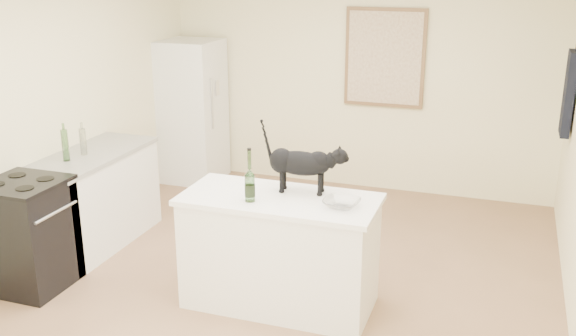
{
  "coord_description": "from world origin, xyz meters",
  "views": [
    {
      "loc": [
        1.67,
        -4.53,
        2.63
      ],
      "look_at": [
        0.15,
        -0.15,
        1.12
      ],
      "focal_mm": 40.67,
      "sensor_mm": 36.0,
      "label": 1
    }
  ],
  "objects_px": {
    "stove": "(28,236)",
    "wine_bottle": "(250,178)",
    "fridge": "(192,111)",
    "glass_bowl": "(342,203)",
    "black_cat": "(301,166)"
  },
  "relations": [
    {
      "from": "black_cat",
      "to": "glass_bowl",
      "type": "relative_size",
      "value": 2.25
    },
    {
      "from": "black_cat",
      "to": "stove",
      "type": "bearing_deg",
      "value": -171.43
    },
    {
      "from": "stove",
      "to": "fridge",
      "type": "distance_m",
      "value": 2.98
    },
    {
      "from": "wine_bottle",
      "to": "stove",
      "type": "bearing_deg",
      "value": -172.5
    },
    {
      "from": "black_cat",
      "to": "glass_bowl",
      "type": "xyz_separation_m",
      "value": [
        0.38,
        -0.22,
        -0.18
      ]
    },
    {
      "from": "fridge",
      "to": "wine_bottle",
      "type": "xyz_separation_m",
      "value": [
        1.87,
        -2.7,
        0.23
      ]
    },
    {
      "from": "glass_bowl",
      "to": "fridge",
      "type": "bearing_deg",
      "value": 134.31
    },
    {
      "from": "fridge",
      "to": "black_cat",
      "type": "distance_m",
      "value": 3.24
    },
    {
      "from": "wine_bottle",
      "to": "glass_bowl",
      "type": "relative_size",
      "value": 1.36
    },
    {
      "from": "fridge",
      "to": "glass_bowl",
      "type": "bearing_deg",
      "value": -45.69
    },
    {
      "from": "stove",
      "to": "glass_bowl",
      "type": "xyz_separation_m",
      "value": [
        2.55,
        0.34,
        0.48
      ]
    },
    {
      "from": "stove",
      "to": "wine_bottle",
      "type": "relative_size",
      "value": 2.51
    },
    {
      "from": "stove",
      "to": "black_cat",
      "type": "height_order",
      "value": "black_cat"
    },
    {
      "from": "fridge",
      "to": "stove",
      "type": "bearing_deg",
      "value": -90.0
    },
    {
      "from": "black_cat",
      "to": "glass_bowl",
      "type": "height_order",
      "value": "black_cat"
    }
  ]
}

